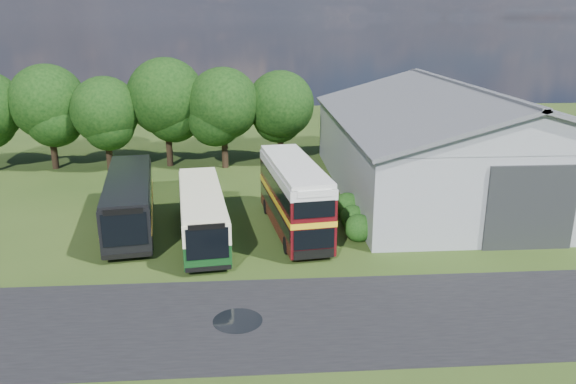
{
  "coord_description": "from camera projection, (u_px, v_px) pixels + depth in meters",
  "views": [
    {
      "loc": [
        -0.82,
        -25.01,
        12.78
      ],
      "look_at": [
        1.5,
        8.0,
        2.49
      ],
      "focal_mm": 35.0,
      "sensor_mm": 36.0,
      "label": 1
    }
  ],
  "objects": [
    {
      "name": "ground",
      "position": [
        269.0,
        289.0,
        27.67
      ],
      "size": [
        120.0,
        120.0,
        0.0
      ],
      "primitive_type": "plane",
      "color": "#233912",
      "rests_on": "ground"
    },
    {
      "name": "tree_left_a",
      "position": [
        48.0,
        102.0,
        48.06
      ],
      "size": [
        6.46,
        6.46,
        9.12
      ],
      "color": "black",
      "rests_on": "ground"
    },
    {
      "name": "shrub_mid",
      "position": [
        352.0,
        228.0,
        35.67
      ],
      "size": [
        1.6,
        1.6,
        1.6
      ],
      "primitive_type": "sphere",
      "color": "#194714",
      "rests_on": "ground"
    },
    {
      "name": "storage_shed",
      "position": [
        457.0,
        136.0,
        42.67
      ],
      "size": [
        18.8,
        24.8,
        8.15
      ],
      "color": "gray",
      "rests_on": "ground"
    },
    {
      "name": "tree_mid",
      "position": [
        166.0,
        97.0,
        48.93
      ],
      "size": [
        6.8,
        6.8,
        9.6
      ],
      "color": "black",
      "rests_on": "ground"
    },
    {
      "name": "bus_dark_single",
      "position": [
        129.0,
        200.0,
        35.46
      ],
      "size": [
        4.59,
        12.23,
        3.29
      ],
      "rotation": [
        0.0,
        0.0,
        0.16
      ],
      "color": "black",
      "rests_on": "ground"
    },
    {
      "name": "bus_green_single",
      "position": [
        202.0,
        213.0,
        33.6
      ],
      "size": [
        3.87,
        11.14,
        3.01
      ],
      "rotation": [
        0.0,
        0.0,
        0.13
      ],
      "color": "black",
      "rests_on": "ground"
    },
    {
      "name": "bus_maroon_double",
      "position": [
        294.0,
        197.0,
        34.62
      ],
      "size": [
        3.96,
        10.54,
        4.42
      ],
      "rotation": [
        0.0,
        0.0,
        0.13
      ],
      "color": "black",
      "rests_on": "ground"
    },
    {
      "name": "puddle",
      "position": [
        238.0,
        321.0,
        24.72
      ],
      "size": [
        2.2,
        2.2,
        0.01
      ],
      "primitive_type": "cylinder",
      "color": "black",
      "rests_on": "ground"
    },
    {
      "name": "shrub_back",
      "position": [
        347.0,
        217.0,
        37.58
      ],
      "size": [
        1.8,
        1.8,
        1.8
      ],
      "primitive_type": "sphere",
      "color": "#194714",
      "rests_on": "ground"
    },
    {
      "name": "shrub_front",
      "position": [
        358.0,
        240.0,
        33.77
      ],
      "size": [
        1.7,
        1.7,
        1.7
      ],
      "primitive_type": "sphere",
      "color": "#194714",
      "rests_on": "ground"
    },
    {
      "name": "asphalt_road",
      "position": [
        339.0,
        317.0,
        25.02
      ],
      "size": [
        60.0,
        8.0,
        0.02
      ],
      "primitive_type": "cube",
      "color": "black",
      "rests_on": "ground"
    },
    {
      "name": "tree_right_a",
      "position": [
        223.0,
        104.0,
        48.46
      ],
      "size": [
        6.26,
        6.26,
        8.83
      ],
      "color": "black",
      "rests_on": "ground"
    },
    {
      "name": "tree_right_b",
      "position": [
        280.0,
        105.0,
        49.63
      ],
      "size": [
        5.98,
        5.98,
        8.45
      ],
      "color": "black",
      "rests_on": "ground"
    },
    {
      "name": "tree_left_b",
      "position": [
        105.0,
        111.0,
        47.63
      ],
      "size": [
        5.78,
        5.78,
        8.16
      ],
      "color": "black",
      "rests_on": "ground"
    }
  ]
}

